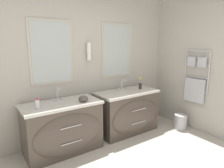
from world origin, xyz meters
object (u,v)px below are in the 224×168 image
at_px(vanity_right, 128,112).
at_px(amenity_bowl, 83,99).
at_px(flower_vase, 140,84).
at_px(toiletry_bottle, 37,104).
at_px(waste_bin, 181,121).
at_px(vanity_left, 63,128).

xyz_separation_m(vanity_right, amenity_bowl, (-0.96, -0.10, 0.43)).
height_order(amenity_bowl, flower_vase, flower_vase).
distance_m(toiletry_bottle, waste_bin, 2.70).
relative_size(toiletry_bottle, amenity_bowl, 1.00).
height_order(vanity_left, waste_bin, vanity_left).
distance_m(toiletry_bottle, flower_vase, 1.98).
height_order(flower_vase, waste_bin, flower_vase).
distance_m(amenity_bowl, waste_bin, 2.06).
relative_size(vanity_left, flower_vase, 4.97).
bearing_deg(vanity_left, toiletry_bottle, -170.95).
distance_m(toiletry_bottle, amenity_bowl, 0.67).
distance_m(vanity_right, flower_vase, 0.59).
xyz_separation_m(vanity_left, amenity_bowl, (0.30, -0.10, 0.43)).
bearing_deg(amenity_bowl, vanity_right, 5.83).
bearing_deg(amenity_bowl, flower_vase, 6.25).
distance_m(vanity_left, flower_vase, 1.68).
bearing_deg(waste_bin, vanity_right, 151.71).
bearing_deg(flower_vase, toiletry_bottle, -177.01).
distance_m(vanity_right, amenity_bowl, 1.06).
bearing_deg(vanity_left, flower_vase, 1.59).
xyz_separation_m(vanity_left, vanity_right, (1.27, 0.00, 0.00)).
bearing_deg(vanity_right, flower_vase, 7.44).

